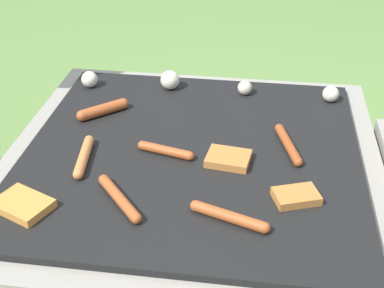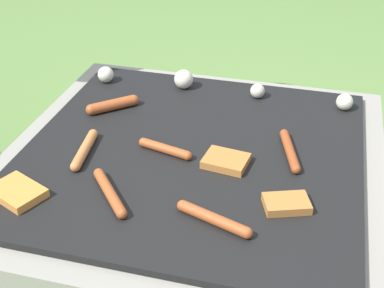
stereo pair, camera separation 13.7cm
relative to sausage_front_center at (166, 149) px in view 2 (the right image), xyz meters
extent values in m
plane|color=#608442|center=(0.06, 0.03, -0.38)|extent=(14.00, 14.00, 0.00)
cube|color=gray|center=(0.06, 0.03, -0.21)|extent=(0.98, 0.98, 0.35)
cube|color=black|center=(0.06, 0.03, -0.02)|extent=(0.86, 0.86, 0.02)
cylinder|color=#A34C23|center=(0.18, -0.24, 0.00)|extent=(0.16, 0.08, 0.03)
sphere|color=#A34C23|center=(0.10, -0.21, 0.00)|extent=(0.03, 0.03, 0.03)
sphere|color=#A34C23|center=(0.26, -0.26, 0.00)|extent=(0.03, 0.03, 0.03)
cylinder|color=#A34C23|center=(-0.22, 0.18, 0.00)|extent=(0.12, 0.11, 0.03)
sphere|color=#A34C23|center=(-0.17, 0.23, 0.00)|extent=(0.03, 0.03, 0.03)
sphere|color=#A34C23|center=(-0.27, 0.14, 0.00)|extent=(0.03, 0.03, 0.03)
cylinder|color=#A34C23|center=(0.00, 0.00, 0.00)|extent=(0.14, 0.06, 0.02)
sphere|color=#A34C23|center=(-0.07, 0.02, 0.00)|extent=(0.02, 0.02, 0.02)
sphere|color=#A34C23|center=(0.07, -0.02, 0.00)|extent=(0.02, 0.02, 0.02)
cylinder|color=#93421E|center=(0.31, 0.07, 0.00)|extent=(0.07, 0.17, 0.02)
sphere|color=#93421E|center=(0.29, 0.15, 0.00)|extent=(0.02, 0.02, 0.02)
sphere|color=#93421E|center=(0.33, -0.01, 0.00)|extent=(0.02, 0.02, 0.02)
cylinder|color=#A34C23|center=(-0.07, -0.21, 0.00)|extent=(0.13, 0.14, 0.02)
sphere|color=#A34C23|center=(-0.02, -0.27, 0.00)|extent=(0.02, 0.02, 0.02)
sphere|color=#A34C23|center=(-0.12, -0.14, 0.00)|extent=(0.02, 0.02, 0.02)
cylinder|color=#C6753D|center=(-0.20, -0.06, 0.00)|extent=(0.05, 0.16, 0.03)
sphere|color=#C6753D|center=(-0.21, 0.02, 0.00)|extent=(0.03, 0.03, 0.03)
sphere|color=#C6753D|center=(-0.19, -0.13, 0.00)|extent=(0.03, 0.03, 0.03)
cube|color=#B27033|center=(0.16, -0.01, 0.00)|extent=(0.12, 0.10, 0.02)
cube|color=#B27033|center=(0.32, -0.14, 0.00)|extent=(0.12, 0.10, 0.02)
cube|color=#D18438|center=(-0.28, -0.26, 0.00)|extent=(0.15, 0.13, 0.02)
sphere|color=beige|center=(-0.31, 0.35, 0.01)|extent=(0.05, 0.05, 0.05)
sphere|color=beige|center=(-0.06, 0.37, 0.02)|extent=(0.06, 0.06, 0.06)
sphere|color=beige|center=(0.18, 0.37, 0.01)|extent=(0.04, 0.04, 0.04)
sphere|color=beige|center=(0.44, 0.36, 0.01)|extent=(0.05, 0.05, 0.05)
camera|label=1|loc=(0.22, -1.12, 0.74)|focal=50.00mm
camera|label=2|loc=(0.36, -1.09, 0.74)|focal=50.00mm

